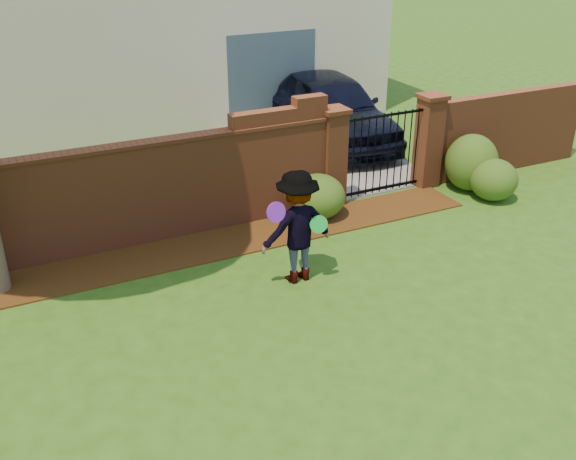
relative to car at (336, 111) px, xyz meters
name	(u,v)px	position (x,y,z in m)	size (l,w,h in m)	color
ground	(322,350)	(-4.25, -7.06, -0.83)	(80.00, 80.00, 0.01)	#2D5515
mulch_bed	(173,254)	(-5.20, -3.72, -0.81)	(11.10, 1.08, 0.03)	#3A1F0A
brick_wall	(92,200)	(-6.26, -3.06, 0.10)	(8.70, 0.31, 2.16)	brown
brick_wall_return	(505,132)	(2.35, -3.06, 0.03)	(4.00, 0.25, 1.70)	brown
pillar_left	(332,157)	(-1.85, -3.06, 0.13)	(0.50, 0.50, 1.88)	brown
pillar_right	(429,140)	(0.35, -3.06, 0.13)	(0.50, 0.50, 1.88)	brown
iron_gate	(382,153)	(-0.75, -3.06, 0.03)	(1.78, 0.03, 1.60)	black
driveway	(290,138)	(-0.75, 0.94, -0.82)	(3.20, 8.00, 0.01)	gray
car	(336,111)	(0.00, 0.00, 0.00)	(1.94, 4.82, 1.64)	black
shrub_left	(318,197)	(-2.36, -3.47, -0.41)	(1.00, 1.00, 0.81)	#244C16
shrub_middle	(471,163)	(1.01, -3.64, -0.25)	(1.04, 1.04, 1.14)	#244C16
shrub_right	(494,180)	(1.07, -4.23, -0.42)	(0.91, 0.91, 0.81)	#244C16
man	(298,228)	(-3.72, -5.34, 0.05)	(1.13, 0.65, 1.75)	gray
frisbee_purple	(276,212)	(-4.19, -5.58, 0.50)	(0.30, 0.30, 0.03)	purple
frisbee_green	(319,224)	(-3.50, -5.55, 0.16)	(0.27, 0.27, 0.03)	green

